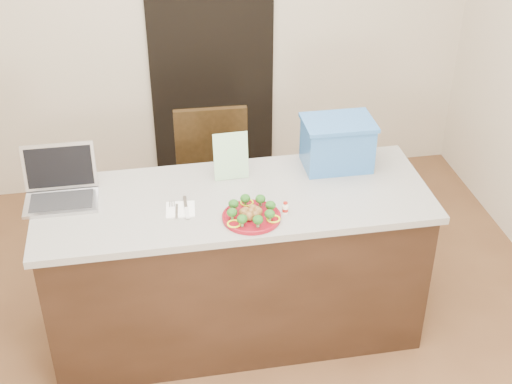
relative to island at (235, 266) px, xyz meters
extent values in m
plane|color=brown|center=(0.00, -0.25, -0.46)|extent=(4.00, 4.00, 0.00)
plane|color=beige|center=(0.00, 1.75, 0.89)|extent=(4.00, 0.00, 4.00)
cube|color=black|center=(0.10, 1.73, 0.54)|extent=(0.90, 0.02, 2.00)
cube|color=black|center=(0.00, 0.00, -0.02)|extent=(2.00, 0.70, 0.88)
cube|color=beige|center=(0.00, 0.00, 0.44)|extent=(2.06, 0.76, 0.04)
cylinder|color=maroon|center=(0.06, -0.21, 0.47)|extent=(0.29, 0.29, 0.02)
torus|color=maroon|center=(0.06, -0.21, 0.47)|extent=(0.29, 0.29, 0.01)
sphere|color=brown|center=(0.06, -0.21, 0.50)|extent=(0.04, 0.04, 0.04)
sphere|color=brown|center=(0.03, -0.19, 0.50)|extent=(0.04, 0.04, 0.04)
sphere|color=brown|center=(0.02, -0.21, 0.50)|extent=(0.04, 0.04, 0.04)
sphere|color=brown|center=(0.02, -0.23, 0.50)|extent=(0.04, 0.04, 0.04)
sphere|color=brown|center=(0.04, -0.25, 0.50)|extent=(0.04, 0.04, 0.04)
sphere|color=brown|center=(0.07, -0.25, 0.50)|extent=(0.04, 0.04, 0.04)
sphere|color=brown|center=(0.09, -0.24, 0.50)|extent=(0.04, 0.04, 0.04)
sphere|color=brown|center=(0.09, -0.21, 0.50)|extent=(0.04, 0.04, 0.04)
sphere|color=brown|center=(0.09, -0.19, 0.50)|extent=(0.04, 0.04, 0.04)
sphere|color=brown|center=(0.07, -0.18, 0.50)|extent=(0.04, 0.04, 0.04)
ellipsoid|color=#174813|center=(0.12, -0.13, 0.52)|extent=(0.05, 0.05, 0.04)
ellipsoid|color=#174813|center=(0.04, -0.11, 0.52)|extent=(0.05, 0.05, 0.04)
ellipsoid|color=#174813|center=(-0.02, -0.15, 0.52)|extent=(0.05, 0.05, 0.04)
ellipsoid|color=#174813|center=(-0.04, -0.23, 0.52)|extent=(0.05, 0.05, 0.04)
ellipsoid|color=#174813|center=(0.00, -0.29, 0.52)|extent=(0.05, 0.05, 0.04)
ellipsoid|color=#174813|center=(0.07, -0.31, 0.52)|extent=(0.05, 0.05, 0.04)
ellipsoid|color=#174813|center=(0.14, -0.27, 0.52)|extent=(0.05, 0.05, 0.04)
ellipsoid|color=#174813|center=(0.15, -0.20, 0.52)|extent=(0.05, 0.05, 0.04)
torus|color=yellow|center=(0.05, -0.10, 0.48)|extent=(0.07, 0.07, 0.01)
torus|color=yellow|center=(-0.04, -0.27, 0.48)|extent=(0.07, 0.07, 0.01)
torus|color=yellow|center=(0.16, -0.27, 0.48)|extent=(0.07, 0.07, 0.01)
cube|color=white|center=(-0.29, -0.07, 0.46)|extent=(0.16, 0.16, 0.01)
cube|color=#B8B7BC|center=(-0.31, -0.09, 0.47)|extent=(0.02, 0.13, 0.00)
cube|color=#B8B7BC|center=(-0.31, -0.03, 0.47)|extent=(0.04, 0.06, 0.00)
cube|color=silver|center=(-0.26, -0.12, 0.47)|extent=(0.02, 0.10, 0.01)
cube|color=#B8B7BC|center=(-0.26, -0.02, 0.47)|extent=(0.02, 0.12, 0.00)
cylinder|color=white|center=(0.23, -0.20, 0.48)|extent=(0.03, 0.03, 0.05)
cylinder|color=white|center=(0.23, -0.20, 0.51)|extent=(0.02, 0.02, 0.01)
cylinder|color=#A91912|center=(0.23, -0.20, 0.52)|extent=(0.02, 0.02, 0.01)
cylinder|color=#A91912|center=(0.23, -0.20, 0.48)|extent=(0.03, 0.03, 0.02)
cube|color=#B4B4B9|center=(-0.88, 0.10, 0.47)|extent=(0.37, 0.26, 0.02)
cube|color=#B4B4B9|center=(-0.88, 0.23, 0.60)|extent=(0.37, 0.07, 0.24)
cube|color=black|center=(-0.88, 0.22, 0.60)|extent=(0.34, 0.05, 0.21)
cube|color=black|center=(-0.88, 0.09, 0.48)|extent=(0.32, 0.18, 0.00)
cube|color=white|center=(0.01, 0.19, 0.59)|extent=(0.19, 0.05, 0.26)
cube|color=#2E64A9|center=(0.61, 0.22, 0.59)|extent=(0.37, 0.26, 0.26)
cube|color=#2E64A9|center=(0.61, 0.22, 0.72)|extent=(0.39, 0.28, 0.02)
cube|color=#32200F|center=(-0.02, 0.64, 0.02)|extent=(0.47, 0.47, 0.04)
cube|color=#32200F|center=(-0.02, 0.84, 0.30)|extent=(0.45, 0.06, 0.52)
cylinder|color=#32200F|center=(-0.21, 0.44, -0.22)|extent=(0.04, 0.04, 0.49)
cylinder|color=#32200F|center=(0.17, 0.44, -0.22)|extent=(0.04, 0.04, 0.49)
cylinder|color=#32200F|center=(-0.21, 0.83, -0.22)|extent=(0.04, 0.04, 0.49)
cylinder|color=#32200F|center=(0.17, 0.83, -0.22)|extent=(0.04, 0.04, 0.49)
camera|label=1|loc=(-0.43, -3.08, 2.47)|focal=50.00mm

